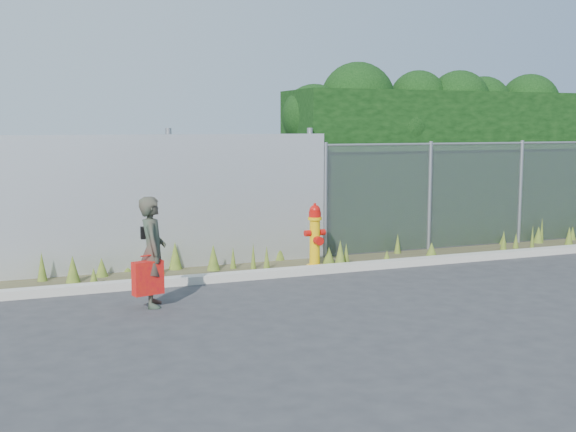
# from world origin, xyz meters

# --- Properties ---
(ground) EXTENTS (80.00, 80.00, 0.00)m
(ground) POSITION_xyz_m (0.00, 0.00, 0.00)
(ground) COLOR #323234
(ground) RESTS_ON ground
(curb) EXTENTS (16.00, 0.22, 0.12)m
(curb) POSITION_xyz_m (0.00, 1.80, 0.06)
(curb) COLOR #B0AB9F
(curb) RESTS_ON ground
(weed_strip) EXTENTS (16.00, 1.35, 0.55)m
(weed_strip) POSITION_xyz_m (0.26, 2.48, 0.13)
(weed_strip) COLOR #433E26
(weed_strip) RESTS_ON ground
(corrugated_fence) EXTENTS (8.50, 0.21, 2.30)m
(corrugated_fence) POSITION_xyz_m (-3.25, 3.01, 1.10)
(corrugated_fence) COLOR silver
(corrugated_fence) RESTS_ON ground
(chainlink_fence) EXTENTS (6.50, 0.07, 2.05)m
(chainlink_fence) POSITION_xyz_m (4.25, 3.00, 1.03)
(chainlink_fence) COLOR gray
(chainlink_fence) RESTS_ON ground
(hedge) EXTENTS (7.45, 1.81, 3.57)m
(hedge) POSITION_xyz_m (4.36, 4.03, 1.88)
(hedge) COLOR black
(hedge) RESTS_ON ground
(fire_hydrant) EXTENTS (0.36, 0.32, 1.08)m
(fire_hydrant) POSITION_xyz_m (0.50, 2.21, 0.52)
(fire_hydrant) COLOR #E4AD0C
(fire_hydrant) RESTS_ON ground
(woman) EXTENTS (0.43, 0.58, 1.44)m
(woman) POSITION_xyz_m (-2.47, 0.68, 0.72)
(woman) COLOR #0E5B40
(woman) RESTS_ON ground
(red_tote_bag) EXTENTS (0.39, 0.14, 0.51)m
(red_tote_bag) POSITION_xyz_m (-2.57, 0.54, 0.41)
(red_tote_bag) COLOR #B00A14
(black_shoulder_bag) EXTENTS (0.22, 0.09, 0.16)m
(black_shoulder_bag) POSITION_xyz_m (-2.48, 0.86, 0.95)
(black_shoulder_bag) COLOR black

